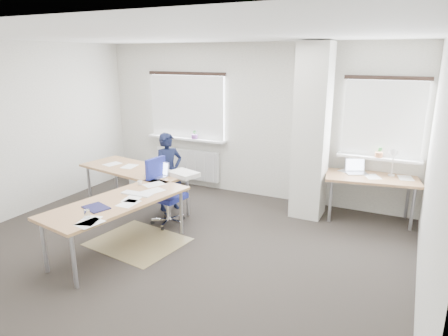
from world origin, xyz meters
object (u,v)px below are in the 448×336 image
at_px(desk_main, 131,185).
at_px(person, 169,172).
at_px(task_chair, 166,206).
at_px(desk_side, 372,179).

distance_m(desk_main, person, 0.92).
relative_size(desk_main, task_chair, 2.84).
bearing_deg(desk_main, task_chair, 54.08).
xyz_separation_m(desk_main, task_chair, (0.38, 0.37, -0.40)).
bearing_deg(person, desk_main, -153.76).
bearing_deg(task_chair, desk_side, 35.75).
xyz_separation_m(desk_main, person, (0.07, 0.92, -0.02)).
distance_m(desk_side, person, 3.31).
bearing_deg(task_chair, desk_main, -128.92).
height_order(desk_side, task_chair, desk_side).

